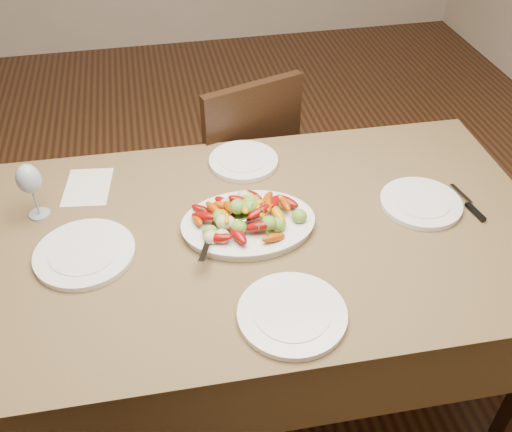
{
  "coord_description": "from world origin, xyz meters",
  "views": [
    {
      "loc": [
        -0.11,
        -1.53,
        1.94
      ],
      "look_at": [
        0.15,
        -0.24,
        0.82
      ],
      "focal_mm": 40.0,
      "sensor_mm": 36.0,
      "label": 1
    }
  ],
  "objects_px": {
    "plate_far": "(244,161)",
    "plate_left": "(85,254)",
    "dining_table": "(256,311)",
    "plate_near": "(292,314)",
    "chair_far": "(232,164)",
    "plate_right": "(421,203)",
    "wine_glass": "(32,190)",
    "serving_platter": "(248,225)"
  },
  "relations": [
    {
      "from": "dining_table",
      "to": "plate_left",
      "type": "relative_size",
      "value": 6.21
    },
    {
      "from": "dining_table",
      "to": "chair_far",
      "type": "xyz_separation_m",
      "value": [
        0.05,
        0.77,
        0.1
      ]
    },
    {
      "from": "dining_table",
      "to": "plate_far",
      "type": "bearing_deg",
      "value": 85.41
    },
    {
      "from": "wine_glass",
      "to": "plate_far",
      "type": "bearing_deg",
      "value": 12.24
    },
    {
      "from": "chair_far",
      "to": "plate_right",
      "type": "distance_m",
      "value": 0.95
    },
    {
      "from": "dining_table",
      "to": "plate_far",
      "type": "height_order",
      "value": "plate_far"
    },
    {
      "from": "dining_table",
      "to": "plate_near",
      "type": "height_order",
      "value": "plate_near"
    },
    {
      "from": "wine_glass",
      "to": "dining_table",
      "type": "bearing_deg",
      "value": -18.07
    },
    {
      "from": "plate_left",
      "to": "plate_right",
      "type": "height_order",
      "value": "same"
    },
    {
      "from": "dining_table",
      "to": "plate_left",
      "type": "distance_m",
      "value": 0.65
    },
    {
      "from": "wine_glass",
      "to": "plate_right",
      "type": "bearing_deg",
      "value": -9.35
    },
    {
      "from": "plate_left",
      "to": "plate_far",
      "type": "xyz_separation_m",
      "value": [
        0.55,
        0.37,
        0.0
      ]
    },
    {
      "from": "chair_far",
      "to": "plate_right",
      "type": "bearing_deg",
      "value": 105.43
    },
    {
      "from": "serving_platter",
      "to": "wine_glass",
      "type": "xyz_separation_m",
      "value": [
        -0.65,
        0.2,
        0.09
      ]
    },
    {
      "from": "dining_table",
      "to": "serving_platter",
      "type": "xyz_separation_m",
      "value": [
        -0.02,
        0.02,
        0.39
      ]
    },
    {
      "from": "dining_table",
      "to": "plate_left",
      "type": "xyz_separation_m",
      "value": [
        -0.52,
        -0.01,
        0.39
      ]
    },
    {
      "from": "plate_left",
      "to": "plate_near",
      "type": "xyz_separation_m",
      "value": [
        0.54,
        -0.35,
        0.0
      ]
    },
    {
      "from": "dining_table",
      "to": "plate_left",
      "type": "bearing_deg",
      "value": -179.38
    },
    {
      "from": "plate_near",
      "to": "plate_left",
      "type": "bearing_deg",
      "value": 147.44
    },
    {
      "from": "plate_near",
      "to": "dining_table",
      "type": "bearing_deg",
      "value": 94.11
    },
    {
      "from": "plate_right",
      "to": "plate_far",
      "type": "xyz_separation_m",
      "value": [
        -0.52,
        0.35,
        0.0
      ]
    },
    {
      "from": "plate_far",
      "to": "plate_near",
      "type": "xyz_separation_m",
      "value": [
        -0.0,
        -0.72,
        0.0
      ]
    },
    {
      "from": "dining_table",
      "to": "wine_glass",
      "type": "height_order",
      "value": "wine_glass"
    },
    {
      "from": "chair_far",
      "to": "plate_far",
      "type": "height_order",
      "value": "chair_far"
    },
    {
      "from": "plate_right",
      "to": "plate_far",
      "type": "relative_size",
      "value": 1.07
    },
    {
      "from": "plate_right",
      "to": "plate_near",
      "type": "relative_size",
      "value": 0.9
    },
    {
      "from": "chair_far",
      "to": "wine_glass",
      "type": "xyz_separation_m",
      "value": [
        -0.71,
        -0.56,
        0.39
      ]
    },
    {
      "from": "serving_platter",
      "to": "wine_glass",
      "type": "relative_size",
      "value": 1.98
    },
    {
      "from": "dining_table",
      "to": "plate_right",
      "type": "bearing_deg",
      "value": 1.7
    },
    {
      "from": "plate_left",
      "to": "wine_glass",
      "type": "height_order",
      "value": "wine_glass"
    },
    {
      "from": "plate_left",
      "to": "plate_far",
      "type": "relative_size",
      "value": 1.2
    },
    {
      "from": "serving_platter",
      "to": "chair_far",
      "type": "bearing_deg",
      "value": 84.73
    },
    {
      "from": "dining_table",
      "to": "plate_far",
      "type": "xyz_separation_m",
      "value": [
        0.03,
        0.37,
        0.39
      ]
    },
    {
      "from": "dining_table",
      "to": "plate_near",
      "type": "distance_m",
      "value": 0.52
    },
    {
      "from": "dining_table",
      "to": "plate_far",
      "type": "distance_m",
      "value": 0.54
    },
    {
      "from": "chair_far",
      "to": "wine_glass",
      "type": "height_order",
      "value": "wine_glass"
    },
    {
      "from": "dining_table",
      "to": "chair_far",
      "type": "bearing_deg",
      "value": 86.37
    },
    {
      "from": "plate_right",
      "to": "wine_glass",
      "type": "xyz_separation_m",
      "value": [
        -1.22,
        0.2,
        0.09
      ]
    },
    {
      "from": "dining_table",
      "to": "plate_near",
      "type": "xyz_separation_m",
      "value": [
        0.03,
        -0.35,
        0.39
      ]
    },
    {
      "from": "plate_far",
      "to": "plate_left",
      "type": "bearing_deg",
      "value": -145.68
    },
    {
      "from": "chair_far",
      "to": "wine_glass",
      "type": "bearing_deg",
      "value": 19.53
    },
    {
      "from": "plate_left",
      "to": "plate_right",
      "type": "bearing_deg",
      "value": 1.18
    }
  ]
}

